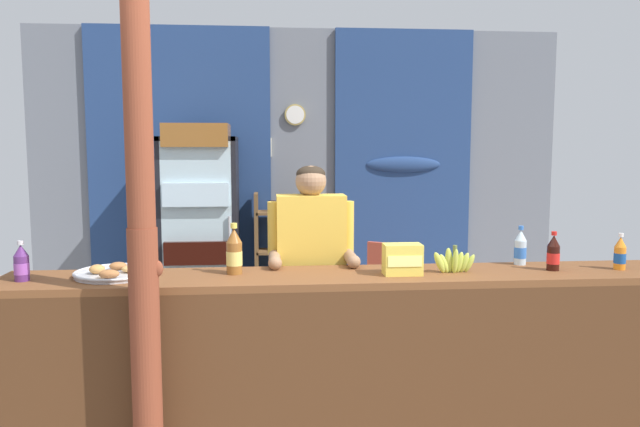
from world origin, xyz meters
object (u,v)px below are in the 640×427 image
Objects in this scene: shopkeeper at (311,258)px; soda_bottle_water at (520,248)px; stall_counter at (347,346)px; banana_bunch at (454,262)px; plastic_lawn_chair at (396,283)px; soda_bottle_orange_soda at (620,254)px; soda_bottle_cola at (553,254)px; bottle_shelf_rack at (280,255)px; timber_post at (142,239)px; soda_bottle_iced_tea at (234,252)px; snack_box_instant_noodle at (402,259)px; soda_bottle_grape_soda at (21,264)px; pastry_tray at (116,272)px; drink_fridge at (200,219)px.

shopkeeper is 1.26m from soda_bottle_water.
stall_counter is 0.76m from banana_bunch.
soda_bottle_orange_soda reaches higher than plastic_lawn_chair.
stall_counter reaches higher than plastic_lawn_chair.
soda_bottle_cola is 0.58m from banana_bunch.
bottle_shelf_rack is 2.65m from banana_bunch.
timber_post is at bearing -137.74° from shopkeeper.
banana_bunch is (-0.47, -0.19, -0.04)m from soda_bottle_water.
bottle_shelf_rack is 2.90m from soda_bottle_cola.
shopkeeper reaches higher than banana_bunch.
soda_bottle_iced_tea is 1.36× the size of snack_box_instant_noodle.
bottle_shelf_rack reaches higher than banana_bunch.
pastry_tray is (0.46, 0.08, -0.07)m from soda_bottle_grape_soda.
timber_post reaches higher than soda_bottle_water.
shopkeeper is (0.15, -2.02, 0.35)m from bottle_shelf_rack.
pastry_tray is at bearing -162.08° from shopkeeper.
soda_bottle_grape_soda is at bearing -142.55° from plastic_lawn_chair.
plastic_lawn_chair is (0.68, 1.92, -0.10)m from stall_counter.
plastic_lawn_chair is 3.03× the size of soda_bottle_iced_tea.
soda_bottle_iced_tea reaches higher than banana_bunch.
bottle_shelf_rack is at bearing 68.25° from pastry_tray.
soda_bottle_water is (0.40, -1.64, 0.58)m from plastic_lawn_chair.
soda_bottle_orange_soda is at bearing 3.51° from stall_counter.
snack_box_instant_noodle is 0.80× the size of banana_bunch.
shopkeeper reaches higher than plastic_lawn_chair.
shopkeeper is 6.68× the size of soda_bottle_water.
soda_bottle_cola is at bearing 1.02° from banana_bunch.
plastic_lawn_chair is 1.90× the size of pastry_tray.
soda_bottle_water reaches higher than soda_bottle_orange_soda.
soda_bottle_orange_soda is 0.98m from banana_bunch.
bottle_shelf_rack reaches higher than snack_box_instant_noodle.
soda_bottle_grape_soda is (-1.56, -0.44, 0.07)m from shopkeeper.
soda_bottle_cola is 2.45m from pastry_tray.
soda_bottle_iced_tea is 1.69m from soda_bottle_water.
soda_bottle_iced_tea reaches higher than stall_counter.
drink_fridge is at bearing -162.56° from bottle_shelf_rack.
soda_bottle_iced_tea is at bearing -0.18° from pastry_tray.
plastic_lawn_chair is 4.01× the size of soda_bottle_grape_soda.
banana_bunch reaches higher than stall_counter.
bottle_shelf_rack is 2.87m from soda_bottle_grape_soda.
stall_counter is 1.66m from soda_bottle_orange_soda.
soda_bottle_water is (1.39, -2.26, 0.43)m from bottle_shelf_rack.
snack_box_instant_noodle is at bearing -6.26° from soda_bottle_iced_tea.
shopkeeper reaches higher than soda_bottle_water.
soda_bottle_cola is 1.07× the size of snack_box_instant_noodle.
soda_bottle_cola reaches higher than snack_box_instant_noodle.
pastry_tray is at bearing 178.50° from soda_bottle_cola.
soda_bottle_water is (1.24, -0.24, 0.08)m from shopkeeper.
shopkeeper is 6.95× the size of soda_bottle_cola.
bottle_shelf_rack is (0.72, 0.23, -0.38)m from drink_fridge.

